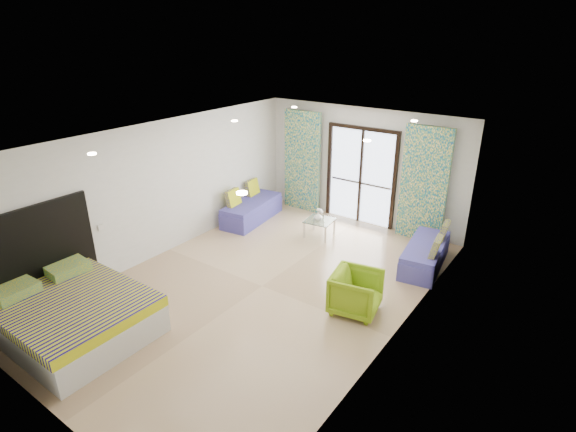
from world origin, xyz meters
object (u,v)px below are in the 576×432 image
Objects in this scene: bed at (73,315)px; daybed_left at (251,209)px; daybed_right at (426,254)px; coffee_table at (320,222)px; armchair at (356,290)px.

bed is 4.98m from daybed_left.
daybed_right reaches higher than coffee_table.
daybed_left is 4.30m from armchair.
bed is at bearing -132.82° from daybed_right.
daybed_right is 2.60× the size of coffee_table.
armchair is (2.01, -2.12, 0.04)m from coffee_table.
bed is 5.25m from coffee_table.
daybed_right is (4.23, 0.22, -0.01)m from daybed_left.
daybed_right is at bearing -4.45° from daybed_left.
armchair is at bearing -108.30° from daybed_right.
daybed_left is (-0.64, 4.94, -0.05)m from bed.
daybed_right is 2.19m from armchair.
bed is at bearing -103.05° from coffee_table.
daybed_left is at bearing 97.34° from bed.
daybed_left reaches higher than coffee_table.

